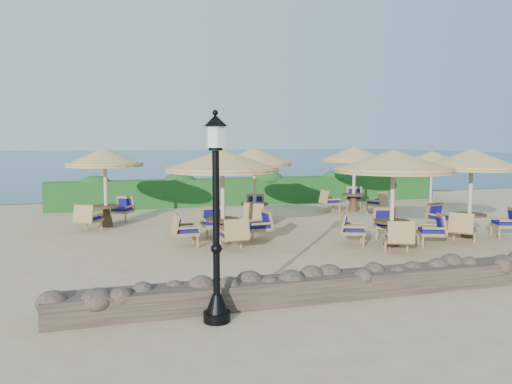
# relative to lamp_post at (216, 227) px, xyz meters

# --- Properties ---
(ground) EXTENTS (120.00, 120.00, 0.00)m
(ground) POSITION_rel_lamp_post_xyz_m (4.80, 6.80, -1.55)
(ground) COLOR tan
(ground) RESTS_ON ground
(sea) EXTENTS (160.00, 160.00, 0.00)m
(sea) POSITION_rel_lamp_post_xyz_m (4.80, 76.80, -1.55)
(sea) COLOR navy
(sea) RESTS_ON ground
(hedge) EXTENTS (18.00, 0.90, 1.20)m
(hedge) POSITION_rel_lamp_post_xyz_m (4.80, 14.00, -0.95)
(hedge) COLOR #164519
(hedge) RESTS_ON ground
(stone_wall) EXTENTS (15.00, 0.65, 0.44)m
(stone_wall) POSITION_rel_lamp_post_xyz_m (4.80, 0.60, -1.33)
(stone_wall) COLOR brown
(stone_wall) RESTS_ON ground
(lamp_post) EXTENTS (0.44, 0.44, 3.31)m
(lamp_post) POSITION_rel_lamp_post_xyz_m (0.00, 0.00, 0.00)
(lamp_post) COLOR black
(lamp_post) RESTS_ON ground
(extra_parasol) EXTENTS (2.30, 2.30, 2.41)m
(extra_parasol) POSITION_rel_lamp_post_xyz_m (12.60, 12.00, 0.62)
(extra_parasol) COLOR beige
(extra_parasol) RESTS_ON ground
(cafe_set_0) EXTENTS (3.23, 3.23, 2.65)m
(cafe_set_0) POSITION_rel_lamp_post_xyz_m (1.43, 5.94, 0.37)
(cafe_set_0) COLOR beige
(cafe_set_0) RESTS_ON ground
(cafe_set_1) EXTENTS (3.25, 3.25, 2.65)m
(cafe_set_1) POSITION_rel_lamp_post_xyz_m (5.85, 4.34, 0.37)
(cafe_set_1) COLOR beige
(cafe_set_1) RESTS_ON ground
(cafe_set_2) EXTENTS (2.87, 2.87, 2.65)m
(cafe_set_2) POSITION_rel_lamp_post_xyz_m (8.75, 4.75, 0.37)
(cafe_set_2) COLOR beige
(cafe_set_2) RESTS_ON ground
(cafe_set_3) EXTENTS (2.58, 2.77, 2.65)m
(cafe_set_3) POSITION_rel_lamp_post_xyz_m (-1.75, 9.78, 0.41)
(cafe_set_3) COLOR beige
(cafe_set_3) RESTS_ON ground
(cafe_set_4) EXTENTS (2.62, 2.88, 2.65)m
(cafe_set_4) POSITION_rel_lamp_post_xyz_m (3.25, 9.00, 0.42)
(cafe_set_4) COLOR beige
(cafe_set_4) RESTS_ON ground
(cafe_set_5) EXTENTS (2.76, 2.77, 2.65)m
(cafe_set_5) POSITION_rel_lamp_post_xyz_m (7.99, 10.72, 0.34)
(cafe_set_5) COLOR beige
(cafe_set_5) RESTS_ON ground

